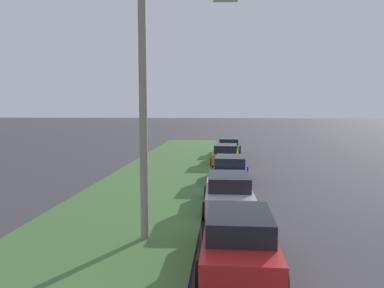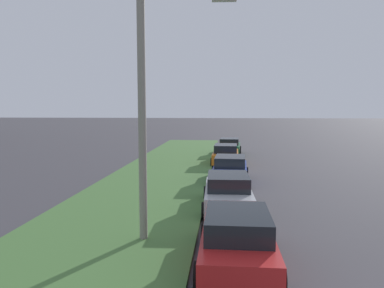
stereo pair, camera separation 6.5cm
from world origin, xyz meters
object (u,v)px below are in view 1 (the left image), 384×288
streetlight (155,98)px  parked_car_green (229,147)px  parked_car_blue (230,169)px  parked_car_orange (226,155)px  parked_car_silver (229,192)px  parked_car_red (239,239)px

streetlight → parked_car_green: bearing=-6.8°
parked_car_blue → parked_car_orange: size_ratio=1.00×
parked_car_blue → parked_car_green: 11.99m
parked_car_green → parked_car_blue: bearing=-177.6°
parked_car_silver → parked_car_blue: size_ratio=0.99×
parked_car_red → parked_car_green: 22.74m
parked_car_red → streetlight: 4.64m
parked_car_silver → parked_car_green: same height
parked_car_red → parked_car_blue: bearing=-0.0°
parked_car_silver → parked_car_blue: same height
parked_car_red → parked_car_green: bearing=-0.4°
parked_car_red → parked_car_blue: 10.76m
parked_car_blue → parked_car_orange: (6.41, 0.22, 0.00)m
parked_car_blue → streetlight: bearing=168.1°
parked_car_red → parked_car_blue: same height
parked_car_green → streetlight: 21.75m
parked_car_green → parked_car_red: bearing=-177.2°
parked_car_red → streetlight: size_ratio=0.57×
parked_car_orange → parked_car_blue: bearing=-176.1°
parked_car_red → parked_car_silver: (5.22, 0.19, 0.00)m
parked_car_orange → parked_car_green: same height
parked_car_blue → streetlight: streetlight is taller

